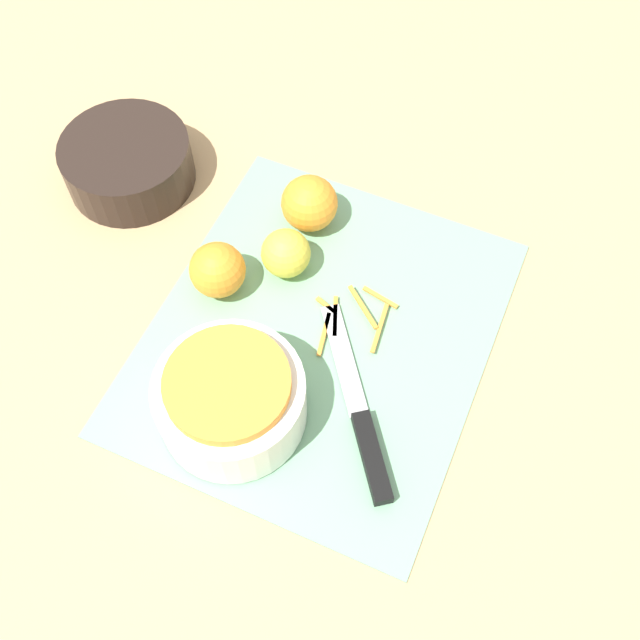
{
  "coord_description": "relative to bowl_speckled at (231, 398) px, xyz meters",
  "views": [
    {
      "loc": [
        -0.39,
        -0.17,
        0.76
      ],
      "look_at": [
        0.0,
        0.0,
        0.04
      ],
      "focal_mm": 42.0,
      "sensor_mm": 36.0,
      "label": 1
    }
  ],
  "objects": [
    {
      "name": "orange_left",
      "position": [
        0.28,
        0.03,
        -0.01
      ],
      "size": [
        0.07,
        0.07,
        0.07
      ],
      "color": "orange",
      "rests_on": "cutting_board"
    },
    {
      "name": "ground_plane",
      "position": [
        0.13,
        -0.05,
        -0.05
      ],
      "size": [
        4.0,
        4.0,
        0.0
      ],
      "primitive_type": "plane",
      "color": "tan"
    },
    {
      "name": "bowl_dark",
      "position": [
        0.25,
        0.28,
        -0.01
      ],
      "size": [
        0.17,
        0.17,
        0.06
      ],
      "color": "black",
      "rests_on": "ground_plane"
    },
    {
      "name": "cutting_board",
      "position": [
        0.13,
        -0.05,
        -0.04
      ],
      "size": [
        0.44,
        0.38,
        0.01
      ],
      "color": "#75AD84",
      "rests_on": "ground_plane"
    },
    {
      "name": "orange_right",
      "position": [
        0.14,
        0.09,
        -0.01
      ],
      "size": [
        0.07,
        0.07,
        0.07
      ],
      "color": "orange",
      "rests_on": "cutting_board"
    },
    {
      "name": "peel_pile",
      "position": [
        0.17,
        -0.07,
        -0.04
      ],
      "size": [
        0.11,
        0.09,
        0.01
      ],
      "color": "orange",
      "rests_on": "cutting_board"
    },
    {
      "name": "lemon",
      "position": [
        0.2,
        0.03,
        -0.01
      ],
      "size": [
        0.06,
        0.06,
        0.06
      ],
      "color": "gold",
      "rests_on": "cutting_board"
    },
    {
      "name": "knife",
      "position": [
        0.03,
        -0.14,
        -0.03
      ],
      "size": [
        0.21,
        0.16,
        0.02
      ],
      "rotation": [
        0.0,
        0.0,
        0.63
      ],
      "color": "black",
      "rests_on": "cutting_board"
    },
    {
      "name": "bowl_speckled",
      "position": [
        0.0,
        0.0,
        0.0
      ],
      "size": [
        0.16,
        0.16,
        0.08
      ],
      "color": "silver",
      "rests_on": "cutting_board"
    }
  ]
}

